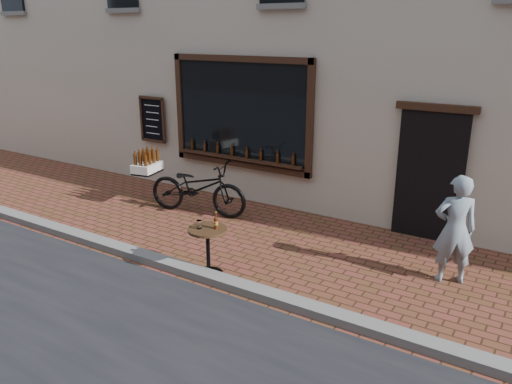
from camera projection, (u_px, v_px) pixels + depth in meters
The scene contains 5 objects.
ground at pixel (218, 292), 6.89m from camera, with size 90.00×90.00×0.00m, color brown.
kerb at pixel (226, 282), 7.03m from camera, with size 90.00×0.25×0.12m, color slate.
cargo_bicycle at pixel (196, 187), 9.68m from camera, with size 2.42×1.07×1.14m.
bistro_table at pixel (208, 242), 7.22m from camera, with size 0.57×0.57×0.98m.
pedestrian at pixel (455, 230), 6.95m from camera, with size 0.58×0.38×1.59m, color gray.
Camera 1 is at (3.68, -4.91, 3.45)m, focal length 35.00 mm.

